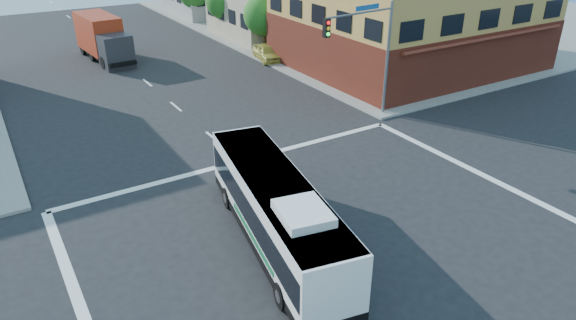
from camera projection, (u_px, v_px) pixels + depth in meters
ground at (354, 256)px, 19.53m from camera, size 120.00×120.00×0.00m
sidewalk_ne at (402, 14)px, 62.62m from camera, size 50.00×50.00×0.15m
signal_mast_ne at (369, 40)px, 29.67m from camera, size 7.91×1.13×8.07m
street_tree_a at (265, 12)px, 44.81m from camera, size 3.60×3.60×5.53m
transit_bus at (276, 211)px, 19.54m from camera, size 4.17×10.84×3.14m
box_truck at (103, 39)px, 43.57m from camera, size 3.03×8.31×3.66m
parked_car at (267, 52)px, 43.86m from camera, size 2.29×4.24×1.37m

